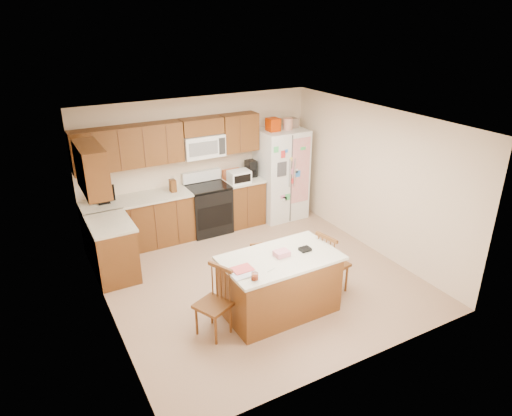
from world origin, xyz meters
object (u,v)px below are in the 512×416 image
stove (208,208)px  windsor_chair_right (331,264)px  island (280,284)px  windsor_chair_left (214,304)px  refrigerator (281,173)px  windsor_chair_back (261,266)px

stove → windsor_chair_right: bearing=-74.5°
island → windsor_chair_left: bearing=179.7°
refrigerator → stove: bearing=177.7°
stove → windsor_chair_left: bearing=-111.9°
refrigerator → windsor_chair_left: (-2.71, -2.78, -0.48)m
island → windsor_chair_right: bearing=4.3°
island → windsor_chair_left: size_ratio=1.70×
windsor_chair_left → island: bearing=-0.3°
windsor_chair_left → windsor_chair_back: bearing=30.1°
island → stove: bearing=86.7°
refrigerator → windsor_chair_back: bearing=-127.8°
stove → windsor_chair_left: size_ratio=1.20×
island → windsor_chair_left: 0.98m
windsor_chair_left → refrigerator: bearing=45.7°
stove → windsor_chair_left: (-1.14, -2.85, -0.03)m
windsor_chair_back → windsor_chair_right: windsor_chair_right is taller
windsor_chair_back → windsor_chair_right: 1.04m
windsor_chair_left → windsor_chair_right: size_ratio=0.97×
windsor_chair_back → windsor_chair_right: size_ratio=0.89×
windsor_chair_left → windsor_chair_right: (1.91, 0.07, 0.01)m
windsor_chair_right → windsor_chair_back: bearing=150.1°
refrigerator → windsor_chair_left: 3.92m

